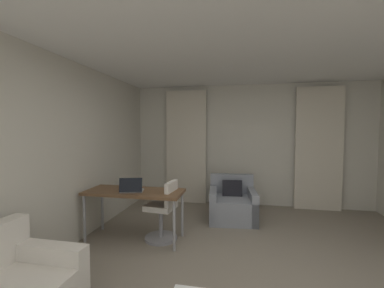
# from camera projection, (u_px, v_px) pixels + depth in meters

# --- Properties ---
(wall_window) EXTENTS (5.12, 0.06, 2.60)m
(wall_window) POSITION_uv_depth(u_px,v_px,m) (249.00, 145.00, 5.42)
(wall_window) COLOR beige
(wall_window) RESTS_ON ground
(wall_left) EXTENTS (0.06, 6.12, 2.60)m
(wall_left) POSITION_uv_depth(u_px,v_px,m) (38.00, 158.00, 2.94)
(wall_left) COLOR beige
(wall_left) RESTS_ON ground
(ceiling) EXTENTS (5.12, 6.12, 0.06)m
(ceiling) POSITION_uv_depth(u_px,v_px,m) (261.00, 26.00, 2.38)
(ceiling) COLOR white
(ceiling) RESTS_ON wall_left
(curtain_left_panel) EXTENTS (0.90, 0.06, 2.50)m
(curtain_left_panel) POSITION_uv_depth(u_px,v_px,m) (186.00, 147.00, 5.56)
(curtain_left_panel) COLOR beige
(curtain_left_panel) RESTS_ON ground
(curtain_right_panel) EXTENTS (0.90, 0.06, 2.50)m
(curtain_right_panel) POSITION_uv_depth(u_px,v_px,m) (319.00, 149.00, 5.03)
(curtain_right_panel) COLOR beige
(curtain_right_panel) RESTS_ON ground
(armchair) EXTENTS (0.89, 0.91, 0.77)m
(armchair) POSITION_uv_depth(u_px,v_px,m) (232.00, 204.00, 4.56)
(armchair) COLOR gray
(armchair) RESTS_ON ground
(desk) EXTENTS (1.44, 0.57, 0.73)m
(desk) POSITION_uv_depth(u_px,v_px,m) (134.00, 195.00, 3.69)
(desk) COLOR brown
(desk) RESTS_ON ground
(desk_chair) EXTENTS (0.48, 0.48, 0.88)m
(desk_chair) POSITION_uv_depth(u_px,v_px,m) (163.00, 214.00, 3.69)
(desk_chair) COLOR gray
(desk_chair) RESTS_ON ground
(laptop) EXTENTS (0.37, 0.32, 0.22)m
(laptop) POSITION_uv_depth(u_px,v_px,m) (132.00, 189.00, 3.60)
(laptop) COLOR #ADADB2
(laptop) RESTS_ON desk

